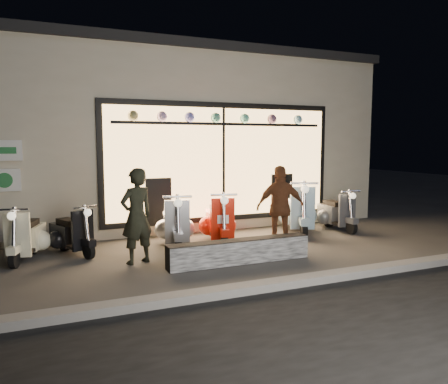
# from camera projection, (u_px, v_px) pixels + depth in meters

# --- Properties ---
(ground) EXTENTS (40.00, 40.00, 0.00)m
(ground) POSITION_uv_depth(u_px,v_px,m) (224.00, 254.00, 7.85)
(ground) COLOR #383533
(ground) RESTS_ON ground
(kerb) EXTENTS (40.00, 0.25, 0.12)m
(kerb) POSITION_uv_depth(u_px,v_px,m) (281.00, 284.00, 6.01)
(kerb) COLOR slate
(kerb) RESTS_ON ground
(shop_building) EXTENTS (10.20, 6.23, 4.20)m
(shop_building) POSITION_uv_depth(u_px,v_px,m) (155.00, 139.00, 12.17)
(shop_building) COLOR beige
(shop_building) RESTS_ON ground
(graffiti_barrier) EXTENTS (2.46, 0.28, 0.40)m
(graffiti_barrier) POSITION_uv_depth(u_px,v_px,m) (239.00, 251.00, 7.23)
(graffiti_barrier) COLOR black
(graffiti_barrier) RESTS_ON ground
(scooter_silver) EXTENTS (0.65, 1.43, 1.01)m
(scooter_silver) POSITION_uv_depth(u_px,v_px,m) (175.00, 225.00, 8.46)
(scooter_silver) COLOR black
(scooter_silver) RESTS_ON ground
(scooter_red) EXTENTS (0.67, 1.41, 1.01)m
(scooter_red) POSITION_uv_depth(u_px,v_px,m) (219.00, 222.00, 8.83)
(scooter_red) COLOR black
(scooter_red) RESTS_ON ground
(scooter_black) EXTENTS (0.72, 1.20, 0.88)m
(scooter_black) POSITION_uv_depth(u_px,v_px,m) (70.00, 234.00, 7.90)
(scooter_black) COLOR black
(scooter_black) RESTS_ON ground
(scooter_cream) EXTENTS (0.65, 1.28, 0.91)m
(scooter_cream) POSITION_uv_depth(u_px,v_px,m) (28.00, 237.00, 7.57)
(scooter_cream) COLOR black
(scooter_cream) RESTS_ON ground
(scooter_blue) EXTENTS (0.94, 1.55, 1.13)m
(scooter_blue) POSITION_uv_depth(u_px,v_px,m) (299.00, 211.00, 9.81)
(scooter_blue) COLOR black
(scooter_blue) RESTS_ON ground
(scooter_grey) EXTENTS (0.45, 1.28, 0.92)m
(scooter_grey) POSITION_uv_depth(u_px,v_px,m) (334.00, 213.00, 10.11)
(scooter_grey) COLOR black
(scooter_grey) RESTS_ON ground
(man) EXTENTS (0.67, 0.55, 1.58)m
(man) POSITION_uv_depth(u_px,v_px,m) (137.00, 216.00, 7.17)
(man) COLOR black
(man) RESTS_ON ground
(woman) EXTENTS (0.99, 0.62, 1.57)m
(woman) POSITION_uv_depth(u_px,v_px,m) (281.00, 207.00, 8.20)
(woman) COLOR brown
(woman) RESTS_ON ground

